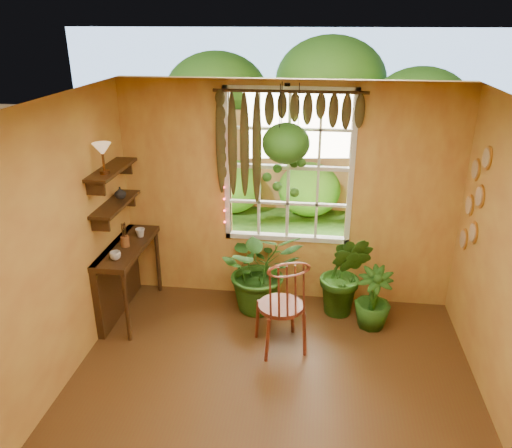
# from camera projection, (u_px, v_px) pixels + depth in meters

# --- Properties ---
(floor) EXTENTS (4.50, 4.50, 0.00)m
(floor) POSITION_uv_depth(u_px,v_px,m) (266.00, 424.00, 4.41)
(floor) COLOR #4F2F16
(floor) RESTS_ON ground
(ceiling) EXTENTS (4.50, 4.50, 0.00)m
(ceiling) POSITION_uv_depth(u_px,v_px,m) (269.00, 118.00, 3.36)
(ceiling) COLOR silver
(ceiling) RESTS_ON wall_back
(wall_back) EXTENTS (4.00, 0.00, 4.00)m
(wall_back) POSITION_uv_depth(u_px,v_px,m) (288.00, 196.00, 5.94)
(wall_back) COLOR gold
(wall_back) RESTS_ON floor
(wall_left) EXTENTS (0.00, 4.50, 4.50)m
(wall_left) POSITION_uv_depth(u_px,v_px,m) (27.00, 276.00, 4.13)
(wall_left) COLOR gold
(wall_left) RESTS_ON floor
(window) EXTENTS (1.52, 0.10, 1.86)m
(window) POSITION_uv_depth(u_px,v_px,m) (289.00, 167.00, 5.84)
(window) COLOR silver
(window) RESTS_ON wall_back
(valance_vine) EXTENTS (1.70, 0.12, 1.10)m
(valance_vine) POSITION_uv_depth(u_px,v_px,m) (281.00, 120.00, 5.51)
(valance_vine) COLOR #3A230F
(valance_vine) RESTS_ON window
(string_lights) EXTENTS (0.03, 0.03, 1.54)m
(string_lights) POSITION_uv_depth(u_px,v_px,m) (223.00, 163.00, 5.83)
(string_lights) COLOR #FF2633
(string_lights) RESTS_ON window
(wall_plates) EXTENTS (0.04, 0.32, 1.10)m
(wall_plates) POSITION_uv_depth(u_px,v_px,m) (474.00, 201.00, 5.21)
(wall_plates) COLOR #FFEED0
(wall_plates) RESTS_ON wall_right
(counter_ledge) EXTENTS (0.40, 1.20, 0.90)m
(counter_ledge) POSITION_uv_depth(u_px,v_px,m) (121.00, 271.00, 5.89)
(counter_ledge) COLOR #3A230F
(counter_ledge) RESTS_ON floor
(shelf_lower) EXTENTS (0.25, 0.90, 0.04)m
(shelf_lower) POSITION_uv_depth(u_px,v_px,m) (116.00, 204.00, 5.55)
(shelf_lower) COLOR #3A230F
(shelf_lower) RESTS_ON wall_left
(shelf_upper) EXTENTS (0.25, 0.90, 0.04)m
(shelf_upper) POSITION_uv_depth(u_px,v_px,m) (112.00, 169.00, 5.40)
(shelf_upper) COLOR #3A230F
(shelf_upper) RESTS_ON wall_left
(backyard) EXTENTS (14.00, 10.00, 12.00)m
(backyard) POSITION_uv_depth(u_px,v_px,m) (316.00, 125.00, 10.17)
(backyard) COLOR #255217
(backyard) RESTS_ON ground
(windsor_chair) EXTENTS (0.63, 0.64, 1.29)m
(windsor_chair) POSITION_uv_depth(u_px,v_px,m) (282.00, 318.00, 5.28)
(windsor_chair) COLOR maroon
(windsor_chair) RESTS_ON floor
(potted_plant_left) EXTENTS (1.18, 1.10, 1.07)m
(potted_plant_left) POSITION_uv_depth(u_px,v_px,m) (261.00, 269.00, 5.97)
(potted_plant_left) COLOR #1D4C14
(potted_plant_left) RESTS_ON floor
(potted_plant_mid) EXTENTS (0.70, 0.62, 1.07)m
(potted_plant_mid) POSITION_uv_depth(u_px,v_px,m) (345.00, 275.00, 5.85)
(potted_plant_mid) COLOR #1D4C14
(potted_plant_mid) RESTS_ON floor
(potted_plant_right) EXTENTS (0.45, 0.45, 0.74)m
(potted_plant_right) POSITION_uv_depth(u_px,v_px,m) (373.00, 298.00, 5.67)
(potted_plant_right) COLOR #1D4C14
(potted_plant_right) RESTS_ON floor
(hanging_basket) EXTENTS (0.52, 0.52, 1.21)m
(hanging_basket) POSITION_uv_depth(u_px,v_px,m) (286.00, 149.00, 5.42)
(hanging_basket) COLOR black
(hanging_basket) RESTS_ON ceiling
(cup_a) EXTENTS (0.15, 0.15, 0.09)m
(cup_a) POSITION_uv_depth(u_px,v_px,m) (115.00, 256.00, 5.38)
(cup_a) COLOR silver
(cup_a) RESTS_ON counter_ledge
(cup_b) EXTENTS (0.12, 0.12, 0.10)m
(cup_b) POSITION_uv_depth(u_px,v_px,m) (140.00, 233.00, 5.94)
(cup_b) COLOR beige
(cup_b) RESTS_ON counter_ledge
(brush_jar) EXTENTS (0.10, 0.10, 0.36)m
(brush_jar) POSITION_uv_depth(u_px,v_px,m) (124.00, 235.00, 5.65)
(brush_jar) COLOR brown
(brush_jar) RESTS_ON counter_ledge
(shelf_vase) EXTENTS (0.17, 0.17, 0.14)m
(shelf_vase) POSITION_uv_depth(u_px,v_px,m) (120.00, 193.00, 5.65)
(shelf_vase) COLOR #B2AD99
(shelf_vase) RESTS_ON shelf_lower
(tiffany_lamp) EXTENTS (0.19, 0.19, 0.32)m
(tiffany_lamp) POSITION_uv_depth(u_px,v_px,m) (102.00, 151.00, 5.11)
(tiffany_lamp) COLOR brown
(tiffany_lamp) RESTS_ON shelf_upper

